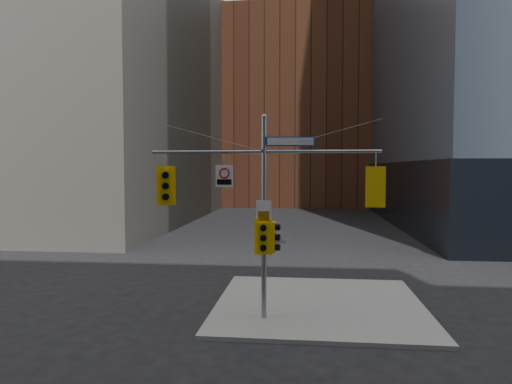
% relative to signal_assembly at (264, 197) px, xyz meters
% --- Properties ---
extents(ground, '(160.00, 160.00, 0.00)m').
position_rel_signal_assembly_xyz_m(ground, '(0.00, -1.99, -4.42)').
color(ground, black).
rests_on(ground, ground).
extents(sidewalk_corner, '(8.00, 8.00, 0.15)m').
position_rel_signal_assembly_xyz_m(sidewalk_corner, '(2.00, 2.01, -4.34)').
color(sidewalk_corner, gray).
rests_on(sidewalk_corner, ground).
extents(brick_midrise, '(26.00, 20.00, 28.00)m').
position_rel_signal_assembly_xyz_m(brick_midrise, '(0.00, 56.01, 9.58)').
color(brick_midrise, brown).
rests_on(brick_midrise, ground).
extents(signal_assembly, '(8.00, 0.80, 7.30)m').
position_rel_signal_assembly_xyz_m(signal_assembly, '(0.00, 0.00, 0.00)').
color(signal_assembly, gray).
rests_on(signal_assembly, ground).
extents(traffic_light_west_arm, '(0.67, 0.62, 1.42)m').
position_rel_signal_assembly_xyz_m(traffic_light_west_arm, '(-3.52, 0.01, 0.38)').
color(traffic_light_west_arm, yellow).
rests_on(traffic_light_west_arm, ground).
extents(traffic_light_east_arm, '(0.66, 0.57, 1.38)m').
position_rel_signal_assembly_xyz_m(traffic_light_east_arm, '(3.80, 0.00, 0.38)').
color(traffic_light_east_arm, yellow).
rests_on(traffic_light_east_arm, ground).
extents(traffic_light_pole_side, '(0.44, 0.38, 1.07)m').
position_rel_signal_assembly_xyz_m(traffic_light_pole_side, '(0.32, 0.00, -1.40)').
color(traffic_light_pole_side, yellow).
rests_on(traffic_light_pole_side, ground).
extents(traffic_light_pole_front, '(0.61, 0.51, 1.27)m').
position_rel_signal_assembly_xyz_m(traffic_light_pole_front, '(-0.00, -0.27, -1.36)').
color(traffic_light_pole_front, yellow).
rests_on(traffic_light_pole_front, ground).
extents(street_sign_blade, '(1.69, 0.20, 0.33)m').
position_rel_signal_assembly_xyz_m(street_sign_blade, '(0.91, 0.00, 1.93)').
color(street_sign_blade, '#103C93').
rests_on(street_sign_blade, ground).
extents(regulatory_sign_arm, '(0.62, 0.07, 0.78)m').
position_rel_signal_assembly_xyz_m(regulatory_sign_arm, '(-1.40, -0.02, 0.76)').
color(regulatory_sign_arm, silver).
rests_on(regulatory_sign_arm, ground).
extents(regulatory_sign_pole, '(0.53, 0.06, 0.69)m').
position_rel_signal_assembly_xyz_m(regulatory_sign_pole, '(0.00, -0.11, -0.46)').
color(regulatory_sign_pole, silver).
rests_on(regulatory_sign_pole, ground).
extents(street_blade_ew, '(0.74, 0.04, 0.15)m').
position_rel_signal_assembly_xyz_m(street_blade_ew, '(0.45, 0.01, -1.53)').
color(street_blade_ew, silver).
rests_on(street_blade_ew, ground).
extents(street_blade_ns, '(0.04, 0.78, 0.16)m').
position_rel_signal_assembly_xyz_m(street_blade_ns, '(0.00, 0.46, -1.67)').
color(street_blade_ns, '#145926').
rests_on(street_blade_ns, ground).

